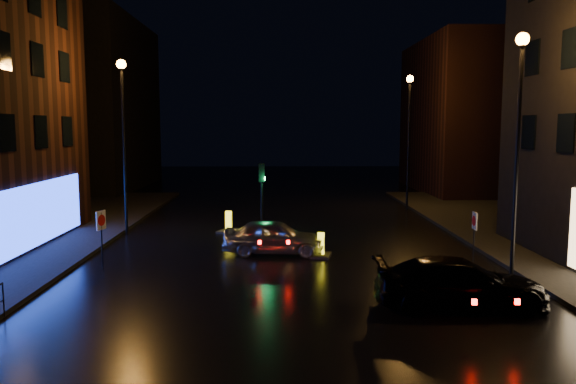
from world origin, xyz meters
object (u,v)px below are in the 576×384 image
object	(u,v)px
silver_hatchback	(274,237)
road_sign_right	(474,225)
road_sign_left	(101,225)
bollard_far	(229,227)
traffic_signal	(262,223)
bollard_near	(321,251)
dark_sedan	(460,284)

from	to	relation	value
silver_hatchback	road_sign_right	size ratio (longest dim) A/B	2.07
road_sign_left	road_sign_right	distance (m)	13.97
bollard_far	road_sign_left	xyz separation A→B (m)	(-4.08, -7.04, 1.39)
traffic_signal	bollard_far	world-z (taller)	traffic_signal
bollard_near	road_sign_right	size ratio (longest dim) A/B	0.62
bollard_near	road_sign_right	bearing A→B (deg)	-1.93
road_sign_left	road_sign_right	world-z (taller)	road_sign_left
silver_hatchback	road_sign_left	bearing A→B (deg)	114.29
bollard_near	road_sign_left	size ratio (longest dim) A/B	0.58
dark_sedan	bollard_far	size ratio (longest dim) A/B	3.49
traffic_signal	bollard_near	size ratio (longest dim) A/B	2.76
bollard_far	road_sign_right	bearing A→B (deg)	-11.16
road_sign_left	bollard_far	bearing A→B (deg)	79.33
dark_sedan	traffic_signal	bearing A→B (deg)	29.87
silver_hatchback	bollard_far	xyz separation A→B (m)	(-2.29, 4.84, -0.48)
dark_sedan	road_sign_left	xyz separation A→B (m)	(-11.79, 4.81, 0.90)
bollard_far	road_sign_right	xyz separation A→B (m)	(9.88, -6.79, 1.28)
silver_hatchback	dark_sedan	size ratio (longest dim) A/B	0.85
silver_hatchback	dark_sedan	bearing A→B (deg)	-137.05
silver_hatchback	traffic_signal	bearing A→B (deg)	13.29
traffic_signal	bollard_far	size ratio (longest dim) A/B	2.43
silver_hatchback	road_sign_left	world-z (taller)	road_sign_left
traffic_signal	bollard_near	world-z (taller)	traffic_signal
bollard_far	road_sign_right	world-z (taller)	road_sign_right
bollard_near	bollard_far	world-z (taller)	bollard_far
dark_sedan	road_sign_left	bearing A→B (deg)	69.77
dark_sedan	bollard_far	distance (m)	14.15
bollard_near	road_sign_right	xyz separation A→B (m)	(5.70, -1.44, 1.30)
road_sign_left	road_sign_right	size ratio (longest dim) A/B	1.07
road_sign_right	bollard_far	bearing A→B (deg)	-33.03
bollard_near	road_sign_right	world-z (taller)	road_sign_right
traffic_signal	silver_hatchback	xyz separation A→B (m)	(0.62, -4.40, 0.21)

